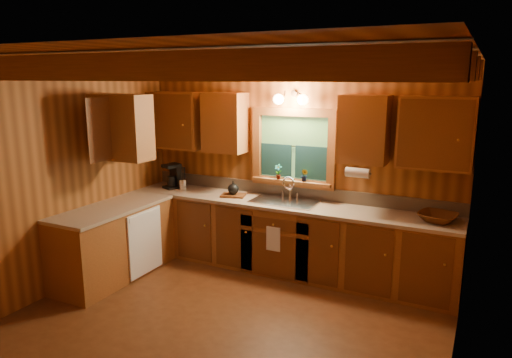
{
  "coord_description": "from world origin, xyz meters",
  "views": [
    {
      "loc": [
        2.21,
        -3.63,
        2.42
      ],
      "look_at": [
        0.0,
        0.8,
        1.35
      ],
      "focal_mm": 32.91,
      "sensor_mm": 36.0,
      "label": 1
    }
  ],
  "objects_px": {
    "sink": "(285,205)",
    "wicker_basket": "(438,217)",
    "coffee_maker": "(174,176)",
    "cutting_board": "(233,195)"
  },
  "relations": [
    {
      "from": "sink",
      "to": "coffee_maker",
      "type": "distance_m",
      "value": 1.72
    },
    {
      "from": "coffee_maker",
      "to": "wicker_basket",
      "type": "height_order",
      "value": "coffee_maker"
    },
    {
      "from": "coffee_maker",
      "to": "cutting_board",
      "type": "height_order",
      "value": "coffee_maker"
    },
    {
      "from": "cutting_board",
      "to": "wicker_basket",
      "type": "xyz_separation_m",
      "value": [
        2.51,
        0.02,
        0.04
      ]
    },
    {
      "from": "coffee_maker",
      "to": "cutting_board",
      "type": "xyz_separation_m",
      "value": [
        0.99,
        -0.07,
        -0.15
      ]
    },
    {
      "from": "cutting_board",
      "to": "wicker_basket",
      "type": "height_order",
      "value": "wicker_basket"
    },
    {
      "from": "sink",
      "to": "coffee_maker",
      "type": "bearing_deg",
      "value": 179.02
    },
    {
      "from": "sink",
      "to": "wicker_basket",
      "type": "height_order",
      "value": "sink"
    },
    {
      "from": "sink",
      "to": "wicker_basket",
      "type": "relative_size",
      "value": 2.03
    },
    {
      "from": "coffee_maker",
      "to": "wicker_basket",
      "type": "relative_size",
      "value": 0.85
    }
  ]
}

